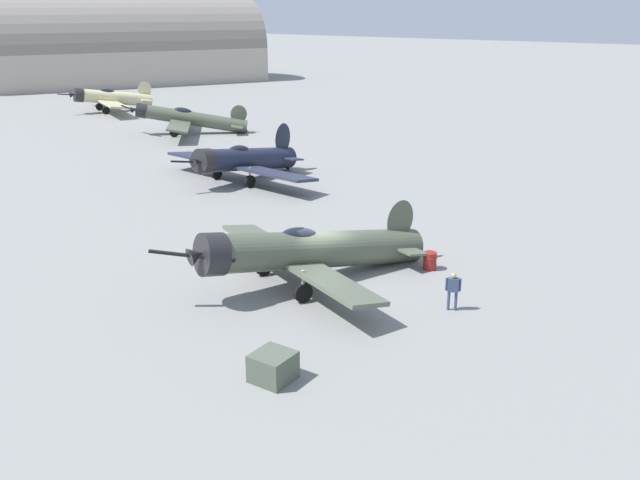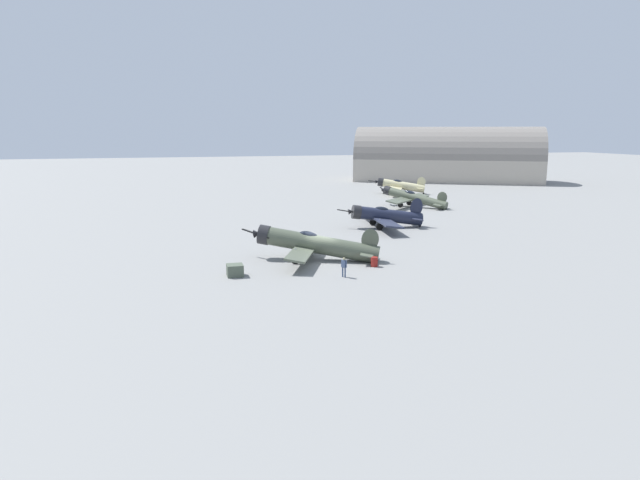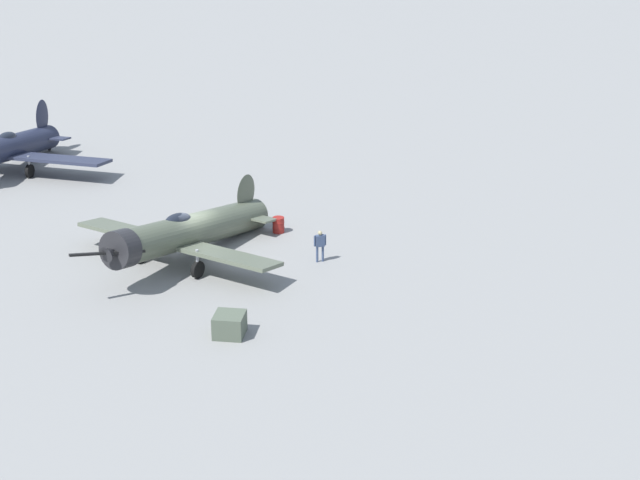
{
  "view_description": "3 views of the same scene",
  "coord_description": "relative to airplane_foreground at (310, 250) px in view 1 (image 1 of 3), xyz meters",
  "views": [
    {
      "loc": [
        15.38,
        -23.06,
        11.37
      ],
      "look_at": [
        -0.0,
        0.0,
        1.8
      ],
      "focal_mm": 38.58,
      "sensor_mm": 36.0,
      "label": 1
    },
    {
      "loc": [
        45.83,
        -12.94,
        11.16
      ],
      "look_at": [
        -0.0,
        0.0,
        1.8
      ],
      "focal_mm": 31.36,
      "sensor_mm": 36.0,
      "label": 2
    },
    {
      "loc": [
        12.0,
        -44.41,
        19.0
      ],
      "look_at": [
        6.06,
        0.21,
        1.1
      ],
      "focal_mm": 57.95,
      "sensor_mm": 36.0,
      "label": 3
    }
  ],
  "objects": [
    {
      "name": "airplane_foreground",
      "position": [
        0.0,
        0.0,
        0.0
      ],
      "size": [
        10.65,
        11.41,
        3.23
      ],
      "rotation": [
        0.0,
        0.0,
        4.29
      ],
      "color": "#4C5442",
      "rests_on": "ground_plane"
    },
    {
      "name": "fuel_drum",
      "position": [
        3.67,
        4.2,
        -1.02
      ],
      "size": [
        0.63,
        0.63,
        0.8
      ],
      "color": "maroon",
      "rests_on": "ground_plane"
    },
    {
      "name": "equipment_crate",
      "position": [
        3.66,
        -7.39,
        -0.96
      ],
      "size": [
        1.22,
        1.25,
        0.93
      ],
      "rotation": [
        0.0,
        0.0,
        6.28
      ],
      "color": "#4C5647",
      "rests_on": "ground_plane"
    },
    {
      "name": "distant_hangar",
      "position": [
        -66.77,
        48.74,
        2.88
      ],
      "size": [
        31.51,
        41.77,
        14.01
      ],
      "rotation": [
        0.0,
        0.0,
        4.21
      ],
      "color": "#ADA393",
      "rests_on": "ground_plane"
    },
    {
      "name": "airplane_mid_apron",
      "position": [
        -13.83,
        12.21,
        -0.01
      ],
      "size": [
        12.74,
        10.11,
        3.49
      ],
      "rotation": [
        0.0,
        0.0,
        4.59
      ],
      "color": "#1E2338",
      "rests_on": "ground_plane"
    },
    {
      "name": "airplane_far_line",
      "position": [
        -29.31,
        23.03,
        0.0
      ],
      "size": [
        10.22,
        9.92,
        3.03
      ],
      "rotation": [
        0.0,
        0.0,
        3.85
      ],
      "color": "#4C5442",
      "rests_on": "ground_plane"
    },
    {
      "name": "airplane_outer_stand",
      "position": [
        -46.12,
        28.26,
        0.09
      ],
      "size": [
        12.46,
        9.65,
        3.16
      ],
      "rotation": [
        0.0,
        0.0,
        4.24
      ],
      "color": "beige",
      "rests_on": "ground_plane"
    },
    {
      "name": "ground_plane",
      "position": [
        0.21,
        0.47,
        -1.42
      ],
      "size": [
        400.0,
        400.0,
        0.0
      ],
      "primitive_type": "plane",
      "color": "gray"
    },
    {
      "name": "ground_crew_mechanic",
      "position": [
        6.27,
        0.68,
        -0.48
      ],
      "size": [
        0.56,
        0.37,
        1.56
      ],
      "rotation": [
        0.0,
        0.0,
        2.01
      ],
      "color": "#384766",
      "rests_on": "ground_plane"
    }
  ]
}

